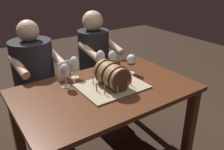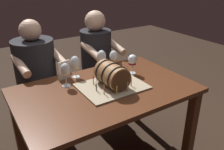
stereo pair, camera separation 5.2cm
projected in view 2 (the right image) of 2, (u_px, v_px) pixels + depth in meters
name	position (u px, v px, depth m)	size (l,w,h in m)	color
dining_table	(106.00, 101.00, 1.85)	(1.34, 0.84, 0.72)	#562D19
barrel_cake	(112.00, 77.00, 1.79)	(0.49, 0.38, 0.20)	tan
wine_glass_white	(75.00, 63.00, 1.94)	(0.08, 0.08, 0.19)	white
wine_glass_amber	(114.00, 57.00, 2.09)	(0.07, 0.07, 0.18)	white
wine_glass_red	(132.00, 61.00, 2.02)	(0.08, 0.08, 0.17)	white
wine_glass_rose	(102.00, 57.00, 2.04)	(0.08, 0.08, 0.20)	white
wine_glass_empty	(65.00, 70.00, 1.79)	(0.07, 0.07, 0.19)	white
menu_card	(64.00, 70.00, 1.92)	(0.11, 0.01, 0.16)	silver
person_seated_left	(38.00, 84.00, 2.26)	(0.43, 0.51, 1.16)	black
person_seated_right	(97.00, 71.00, 2.59)	(0.38, 0.47, 1.18)	black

